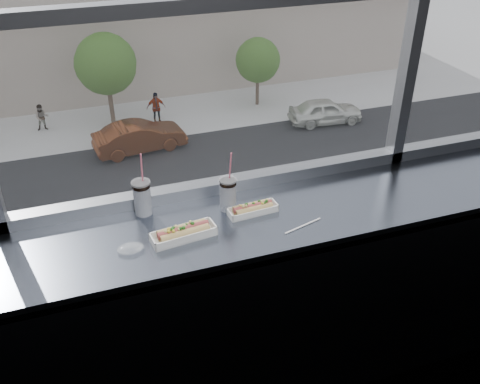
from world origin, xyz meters
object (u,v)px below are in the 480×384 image
object	(u,v)px
soda_cup_left	(142,196)
car_far_b	(139,132)
hotdog_tray_left	(183,233)
tree_center	(106,64)
hotdog_tray_right	(253,209)
loose_straw	(303,226)
soda_cup_right	(228,193)
tree_right	(258,60)
car_far_c	(326,107)
car_near_c	(73,229)
pedestrian_c	(156,105)
wrapper	(130,248)
pedestrian_b	(41,115)

from	to	relation	value
soda_cup_left	car_far_b	bearing A→B (deg)	82.76
hotdog_tray_left	tree_center	world-z (taller)	hotdog_tray_left
hotdog_tray_right	loose_straw	xyz separation A→B (m)	(0.18, -0.18, -0.02)
soda_cup_right	tree_right	bearing A→B (deg)	68.84
hotdog_tray_left	car_far_c	world-z (taller)	hotdog_tray_left
car_near_c	pedestrian_c	distance (m)	12.62
hotdog_tray_left	tree_center	size ratio (longest dim) A/B	0.05
wrapper	car_near_c	xyz separation A→B (m)	(-0.82, 16.34, -10.90)
car_far_b	tree_center	xyz separation A→B (m)	(-0.94, 4.00, 2.57)
pedestrian_c	tree_right	distance (m)	6.93
soda_cup_left	loose_straw	bearing A→B (deg)	-27.35
soda_cup_left	loose_straw	world-z (taller)	soda_cup_left
hotdog_tray_left	pedestrian_b	bearing A→B (deg)	87.01
car_far_c	tree_center	world-z (taller)	tree_center
pedestrian_c	soda_cup_left	bearing A→B (deg)	-99.56
car_far_b	car_far_c	world-z (taller)	car_far_b
pedestrian_c	wrapper	bearing A→B (deg)	-99.68
hotdog_tray_left	car_near_c	distance (m)	19.66
loose_straw	car_near_c	size ratio (longest dim) A/B	0.03
wrapper	tree_center	bearing A→B (deg)	85.52
hotdog_tray_left	car_far_c	size ratio (longest dim) A/B	0.05
pedestrian_b	tree_center	distance (m)	4.81
car_near_c	pedestrian_b	world-z (taller)	car_near_c
wrapper	tree_right	bearing A→B (deg)	68.11
soda_cup_left	car_far_b	world-z (taller)	soda_cup_left
loose_straw	car_far_c	world-z (taller)	loose_straw
soda_cup_left	soda_cup_right	distance (m)	0.39
loose_straw	tree_right	world-z (taller)	loose_straw
pedestrian_b	pedestrian_c	size ratio (longest dim) A/B	0.83
car_far_c	tree_right	size ratio (longest dim) A/B	1.37
tree_center	loose_straw	bearing A→B (deg)	-92.95
car_far_c	tree_center	size ratio (longest dim) A/B	1.09
soda_cup_right	wrapper	bearing A→B (deg)	-160.71
loose_straw	tree_right	xyz separation A→B (m)	(10.63, 28.42, -9.16)
soda_cup_right	loose_straw	distance (m)	0.38
soda_cup_right	pedestrian_b	bearing A→B (deg)	94.42
soda_cup_left	tree_right	size ratio (longest dim) A/B	0.07
pedestrian_b	tree_right	bearing A→B (deg)	-1.95
hotdog_tray_right	car_far_b	world-z (taller)	hotdog_tray_right
car_near_c	tree_right	xyz separation A→B (m)	(12.21, 12.00, 1.73)
wrapper	car_near_c	world-z (taller)	wrapper
car_far_c	soda_cup_left	bearing A→B (deg)	155.31
soda_cup_right	car_far_c	size ratio (longest dim) A/B	0.05
hotdog_tray_left	tree_center	xyz separation A→B (m)	(1.99, 28.32, -8.43)
loose_straw	wrapper	bearing A→B (deg)	158.49
hotdog_tray_right	tree_center	bearing A→B (deg)	82.60
hotdog_tray_right	soda_cup_right	bearing A→B (deg)	139.78
tree_right	pedestrian_b	bearing A→B (deg)	178.05
soda_cup_right	car_near_c	xyz separation A→B (m)	(-1.30, 16.17, -10.97)
soda_cup_left	loose_straw	distance (m)	0.74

